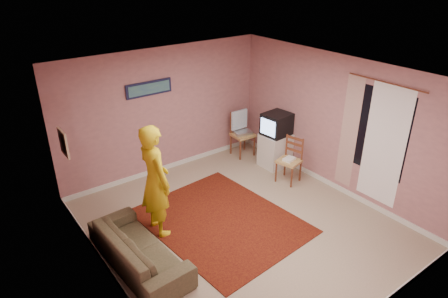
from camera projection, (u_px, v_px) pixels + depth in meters
ground at (240, 224)px, 6.81m from camera, size 5.00×5.00×0.00m
wall_back at (164, 112)px, 8.05m from camera, size 4.50×0.02×2.60m
wall_front at (383, 237)px, 4.44m from camera, size 4.50×0.02×2.60m
wall_left at (103, 204)px, 5.04m from camera, size 0.02×5.00×2.60m
wall_right at (335, 124)px, 7.46m from camera, size 0.02×5.00×2.60m
ceiling at (243, 75)px, 5.68m from camera, size 4.50×5.00×0.02m
baseboard_back at (168, 166)px, 8.59m from camera, size 4.50×0.02×0.10m
baseboard_left at (116, 279)px, 5.58m from camera, size 0.02×5.00×0.10m
baseboard_right at (327, 182)px, 7.99m from camera, size 0.02×5.00×0.10m
window at (379, 132)px, 6.74m from camera, size 0.01×1.10×1.50m
curtain_sheer at (384, 146)px, 6.71m from camera, size 0.01×0.75×2.10m
curtain_floral at (349, 133)px, 7.21m from camera, size 0.01×0.35×2.10m
curtain_rod at (386, 82)px, 6.34m from camera, size 0.02×1.40×0.02m
picture_back at (149, 88)px, 7.63m from camera, size 0.95×0.04×0.28m
picture_left at (64, 143)px, 6.10m from camera, size 0.04×0.38×0.42m
area_rug at (221, 221)px, 6.89m from camera, size 2.37×2.86×0.01m
tv_cabinet at (275, 150)px, 8.59m from camera, size 0.58×0.52×0.73m
crt_tv at (277, 124)px, 8.33m from camera, size 0.59×0.54×0.47m
chair_a at (243, 130)px, 8.96m from camera, size 0.48×0.46×0.55m
dvd_player at (243, 132)px, 8.99m from camera, size 0.44×0.35×0.07m
blue_throw at (239, 120)px, 8.97m from camera, size 0.41×0.05×0.44m
chair_b at (289, 156)px, 7.89m from camera, size 0.49×0.50×0.51m
game_console at (289, 159)px, 7.92m from camera, size 0.27×0.22×0.05m
sofa at (139, 249)px, 5.81m from camera, size 0.85×1.94×0.55m
person at (155, 181)px, 6.26m from camera, size 0.46×0.69×1.89m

